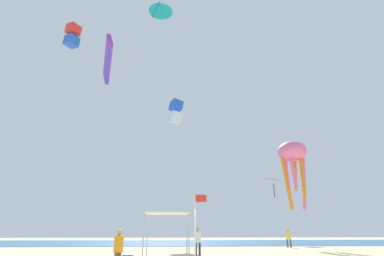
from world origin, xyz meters
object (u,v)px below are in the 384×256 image
object	(u,v)px
person_central	(118,247)
kite_parafoil_purple	(108,61)
kite_delta_teal	(161,10)
kite_box_red	(72,36)
person_near_tent	(198,239)
kite_box_blue	(176,112)
kite_diamond_orange	(273,181)
person_leftmost	(288,237)
canopy_tent	(167,216)
banner_flag	(197,221)
kite_octopus_pink	(292,155)

from	to	relation	value
person_central	kite_parafoil_purple	xyz separation A→B (m)	(-5.92, 18.12, 19.60)
kite_delta_teal	kite_box_red	distance (m)	10.03
person_near_tent	kite_delta_teal	xyz separation A→B (m)	(-3.41, 4.68, 22.57)
person_near_tent	kite_box_red	world-z (taller)	kite_box_red
kite_box_blue	kite_diamond_orange	world-z (taller)	kite_box_blue
kite_parafoil_purple	kite_box_red	xyz separation A→B (m)	(-0.97, -8.73, -2.95)
kite_delta_teal	person_near_tent	bearing A→B (deg)	-121.99
person_near_tent	kite_diamond_orange	world-z (taller)	kite_diamond_orange
person_leftmost	kite_diamond_orange	size ratio (longest dim) A/B	0.64
canopy_tent	person_central	distance (m)	6.65
kite_delta_teal	kite_box_blue	bearing A→B (deg)	14.76
kite_parafoil_purple	kite_diamond_orange	bearing A→B (deg)	-84.20
kite_parafoil_purple	kite_box_red	distance (m)	9.27
banner_flag	kite_octopus_pink	world-z (taller)	kite_octopus_pink
banner_flag	kite_diamond_orange	bearing A→B (deg)	63.01
kite_octopus_pink	canopy_tent	bearing A→B (deg)	-26.52
person_near_tent	kite_box_red	distance (m)	19.78
kite_octopus_pink	kite_box_blue	bearing A→B (deg)	-110.06
person_near_tent	kite_parafoil_purple	xyz separation A→B (m)	(-9.76, 10.11, 19.52)
kite_octopus_pink	banner_flag	bearing A→B (deg)	-11.44
person_near_tent	person_central	xyz separation A→B (m)	(-3.83, -8.01, -0.08)
kite_diamond_orange	canopy_tent	bearing A→B (deg)	22.37
banner_flag	kite_box_red	world-z (taller)	kite_box_red
banner_flag	person_leftmost	bearing A→B (deg)	55.74
kite_diamond_orange	kite_parafoil_purple	xyz separation A→B (m)	(-21.41, -7.94, 12.67)
person_leftmost	kite_box_red	xyz separation A→B (m)	(-20.21, -7.45, 16.61)
canopy_tent	kite_delta_teal	xyz separation A→B (m)	(-1.38, 6.46, 21.17)
person_leftmost	kite_parafoil_purple	bearing A→B (deg)	-166.47
canopy_tent	person_leftmost	xyz separation A→B (m)	(11.52, 10.62, -1.44)
banner_flag	kite_box_blue	world-z (taller)	kite_box_blue
canopy_tent	person_near_tent	xyz separation A→B (m)	(2.03, 1.79, -1.40)
kite_delta_teal	kite_diamond_orange	distance (m)	25.55
kite_diamond_orange	banner_flag	bearing A→B (deg)	29.99
person_near_tent	banner_flag	distance (m)	5.97
banner_flag	kite_delta_teal	distance (m)	24.22
person_leftmost	kite_parafoil_purple	xyz separation A→B (m)	(-19.24, 1.28, 19.56)
canopy_tent	kite_diamond_orange	distance (m)	24.70
kite_octopus_pink	kite_parafoil_purple	world-z (taller)	kite_parafoil_purple
person_central	kite_box_red	distance (m)	20.32
canopy_tent	banner_flag	bearing A→B (deg)	-69.80
person_near_tent	kite_parafoil_purple	size ratio (longest dim) A/B	0.28
kite_box_blue	kite_diamond_orange	xyz separation A→B (m)	(13.20, -1.36, -10.13)
canopy_tent	kite_diamond_orange	size ratio (longest dim) A/B	1.05
banner_flag	kite_parafoil_purple	bearing A→B (deg)	120.00
canopy_tent	kite_delta_teal	distance (m)	22.18
kite_diamond_orange	kite_parafoil_purple	size ratio (longest dim) A/B	0.42
kite_box_blue	kite_box_red	bearing A→B (deg)	-48.67
canopy_tent	person_central	size ratio (longest dim) A/B	1.69
canopy_tent	kite_parafoil_purple	bearing A→B (deg)	123.00
banner_flag	kite_delta_teal	world-z (taller)	kite_delta_teal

